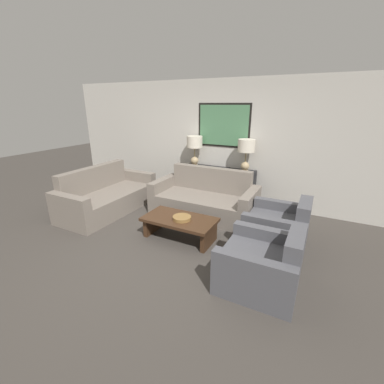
# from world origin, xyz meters

# --- Properties ---
(ground_plane) EXTENTS (20.00, 20.00, 0.00)m
(ground_plane) POSITION_xyz_m (0.00, 0.00, 0.00)
(ground_plane) COLOR #3D3833
(back_wall) EXTENTS (8.30, 0.12, 2.65)m
(back_wall) POSITION_xyz_m (0.00, 2.47, 1.33)
(back_wall) COLOR beige
(back_wall) RESTS_ON ground_plane
(console_table) EXTENTS (1.62, 0.38, 0.80)m
(console_table) POSITION_xyz_m (0.00, 2.20, 0.40)
(console_table) COLOR black
(console_table) RESTS_ON ground_plane
(table_lamp_left) EXTENTS (0.35, 0.35, 0.66)m
(table_lamp_left) POSITION_xyz_m (-0.59, 2.20, 1.27)
(table_lamp_left) COLOR tan
(table_lamp_left) RESTS_ON console_table
(table_lamp_right) EXTENTS (0.35, 0.35, 0.66)m
(table_lamp_right) POSITION_xyz_m (0.59, 2.20, 1.27)
(table_lamp_right) COLOR tan
(table_lamp_right) RESTS_ON console_table
(couch_by_back_wall) EXTENTS (2.07, 0.95, 0.90)m
(couch_by_back_wall) POSITION_xyz_m (0.00, 1.48, 0.29)
(couch_by_back_wall) COLOR slate
(couch_by_back_wall) RESTS_ON ground_plane
(couch_by_side) EXTENTS (0.95, 2.07, 0.90)m
(couch_by_side) POSITION_xyz_m (-1.90, 0.72, 0.29)
(couch_by_side) COLOR slate
(couch_by_side) RESTS_ON ground_plane
(coffee_table) EXTENTS (1.19, 0.63, 0.37)m
(coffee_table) POSITION_xyz_m (0.06, 0.37, 0.27)
(coffee_table) COLOR #3D2616
(coffee_table) RESTS_ON ground_plane
(decorative_bowl) EXTENTS (0.30, 0.30, 0.05)m
(decorative_bowl) POSITION_xyz_m (0.12, 0.34, 0.39)
(decorative_bowl) COLOR olive
(decorative_bowl) RESTS_ON coffee_table
(armchair_near_back_wall) EXTENTS (0.92, 0.91, 0.79)m
(armchair_near_back_wall) POSITION_xyz_m (1.55, 0.92, 0.28)
(armchair_near_back_wall) COLOR #4C4C51
(armchair_near_back_wall) RESTS_ON ground_plane
(armchair_near_camera) EXTENTS (0.92, 0.91, 0.79)m
(armchair_near_camera) POSITION_xyz_m (1.55, -0.19, 0.28)
(armchair_near_camera) COLOR #4C4C51
(armchair_near_camera) RESTS_ON ground_plane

